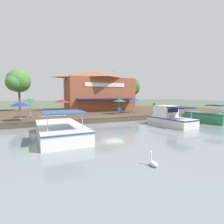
% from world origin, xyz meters
% --- Properties ---
extents(ground_plane, '(220.00, 220.00, 0.00)m').
position_xyz_m(ground_plane, '(0.00, 0.00, 0.00)').
color(ground_plane, '#4C5B47').
extents(quay_deck, '(22.00, 56.00, 0.60)m').
position_xyz_m(quay_deck, '(-11.00, 0.00, 0.30)').
color(quay_deck, '#4C3D2D').
rests_on(quay_deck, ground).
extents(quay_edge_fender, '(0.20, 50.40, 0.10)m').
position_xyz_m(quay_edge_fender, '(-0.10, 0.00, 0.65)').
color(quay_edge_fender, '#2D2D33').
rests_on(quay_edge_fender, quay_deck).
extents(waterfront_restaurant, '(9.42, 13.35, 8.11)m').
position_xyz_m(waterfront_restaurant, '(-13.40, 2.78, 4.49)').
color(waterfront_restaurant, brown).
rests_on(waterfront_restaurant, quay_deck).
extents(patio_umbrella_mid_patio_left, '(1.83, 1.83, 2.58)m').
position_xyz_m(patio_umbrella_mid_patio_left, '(-5.09, -9.62, 2.92)').
color(patio_umbrella_mid_patio_left, '#B7B7B7').
rests_on(patio_umbrella_mid_patio_left, quay_deck).
extents(patio_umbrella_near_quay_edge, '(2.16, 2.16, 2.25)m').
position_xyz_m(patio_umbrella_near_quay_edge, '(-2.16, -10.55, 2.55)').
color(patio_umbrella_near_quay_edge, '#B7B7B7').
rests_on(patio_umbrella_near_quay_edge, quay_deck).
extents(patio_umbrella_mid_patio_right, '(2.05, 2.05, 2.45)m').
position_xyz_m(patio_umbrella_mid_patio_right, '(-4.14, 2.98, 2.77)').
color(patio_umbrella_mid_patio_right, '#B7B7B7').
rests_on(patio_umbrella_mid_patio_right, quay_deck).
extents(patio_umbrella_far_corner, '(2.20, 2.20, 2.41)m').
position_xyz_m(patio_umbrella_far_corner, '(-5.59, -5.48, 2.74)').
color(patio_umbrella_far_corner, '#B7B7B7').
rests_on(patio_umbrella_far_corner, quay_deck).
extents(patio_umbrella_back_row, '(2.07, 2.07, 2.54)m').
position_xyz_m(patio_umbrella_back_row, '(-5.42, 6.32, 2.86)').
color(patio_umbrella_back_row, '#B7B7B7').
rests_on(patio_umbrella_back_row, quay_deck).
extents(cafe_chair_far_corner_seat, '(0.53, 0.53, 0.85)m').
position_xyz_m(cafe_chair_far_corner_seat, '(-5.36, 3.87, 1.08)').
color(cafe_chair_far_corner_seat, navy).
rests_on(cafe_chair_far_corner_seat, quay_deck).
extents(cafe_chair_back_row_seat, '(0.52, 0.52, 0.85)m').
position_xyz_m(cafe_chair_back_row_seat, '(-6.42, 3.95, 1.08)').
color(cafe_chair_back_row_seat, navy).
rests_on(cafe_chair_back_row_seat, quay_deck).
extents(cafe_chair_facing_river, '(0.51, 0.51, 0.85)m').
position_xyz_m(cafe_chair_facing_river, '(-4.52, 10.65, 1.08)').
color(cafe_chair_facing_river, navy).
rests_on(cafe_chair_facing_river, quay_deck).
extents(person_near_entrance, '(0.49, 0.49, 1.73)m').
position_xyz_m(person_near_entrance, '(-4.59, 9.86, 1.69)').
color(person_near_entrance, gold).
rests_on(person_near_entrance, quay_deck).
extents(motorboat_second_along, '(9.04, 3.68, 2.26)m').
position_xyz_m(motorboat_second_along, '(4.73, -7.19, 0.66)').
color(motorboat_second_along, white).
rests_on(motorboat_second_along, river_water).
extents(motorboat_far_downstream, '(6.43, 2.80, 2.24)m').
position_xyz_m(motorboat_far_downstream, '(4.35, 5.00, 0.88)').
color(motorboat_far_downstream, silver).
rests_on(motorboat_far_downstream, river_water).
extents(motorboat_mid_row, '(6.12, 2.61, 2.27)m').
position_xyz_m(motorboat_mid_row, '(4.17, 10.92, 0.76)').
color(motorboat_mid_row, '#287047').
rests_on(motorboat_mid_row, river_water).
extents(swan, '(0.61, 0.29, 0.69)m').
position_xyz_m(swan, '(13.52, -3.76, 0.23)').
color(swan, white).
rests_on(swan, river_water).
extents(tree_downstream_bank, '(4.45, 4.23, 7.06)m').
position_xyz_m(tree_downstream_bank, '(-18.99, 13.55, 5.43)').
color(tree_downstream_bank, brown).
rests_on(tree_downstream_bank, quay_deck).
extents(tree_behind_restaurant, '(4.44, 4.23, 7.70)m').
position_xyz_m(tree_behind_restaurant, '(-16.35, -11.88, 6.06)').
color(tree_behind_restaurant, brown).
rests_on(tree_behind_restaurant, quay_deck).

